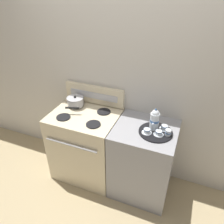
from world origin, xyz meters
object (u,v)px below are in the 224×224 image
object	(u,v)px
creamer_jug	(168,132)
teacup_right	(147,131)
teacup_left	(159,133)
teapot	(155,120)
teacup_front	(164,127)
saucepan	(75,102)
stove	(86,145)
serving_tray	(156,132)

from	to	relation	value
creamer_jug	teacup_right	bearing A→B (deg)	-168.13
teacup_left	teapot	bearing A→B (deg)	129.71
teapot	teacup_front	distance (m)	0.14
teapot	teacup_front	xyz separation A→B (m)	(0.10, 0.03, -0.09)
saucepan	teapot	xyz separation A→B (m)	(0.98, -0.12, 0.06)
teacup_left	saucepan	bearing A→B (deg)	169.19
teapot	creamer_jug	xyz separation A→B (m)	(0.15, -0.05, -0.08)
saucepan	teacup_left	world-z (taller)	saucepan
stove	saucepan	bearing A→B (deg)	143.83
teapot	teacup_right	size ratio (longest dim) A/B	2.37
teapot	teacup_front	world-z (taller)	teapot
saucepan	stove	bearing A→B (deg)	-36.17
serving_tray	teacup_front	distance (m)	0.10
serving_tray	teacup_left	distance (m)	0.06
stove	teacup_left	size ratio (longest dim) A/B	8.93
saucepan	teacup_right	world-z (taller)	saucepan
teacup_left	serving_tray	bearing A→B (deg)	131.68
serving_tray	teapot	size ratio (longest dim) A/B	1.44
teacup_right	creamer_jug	size ratio (longest dim) A/B	1.58
stove	teacup_left	world-z (taller)	teacup_left
serving_tray	teacup_front	xyz separation A→B (m)	(0.07, 0.07, 0.03)
saucepan	serving_tray	size ratio (longest dim) A/B	0.89
teapot	teacup_left	distance (m)	0.14
serving_tray	teapot	distance (m)	0.13
serving_tray	teacup_left	size ratio (longest dim) A/B	3.40
teacup_right	creamer_jug	bearing A→B (deg)	11.87
creamer_jug	teapot	bearing A→B (deg)	160.61
serving_tray	teapot	bearing A→B (deg)	127.63
teacup_left	teacup_front	xyz separation A→B (m)	(0.03, 0.11, 0.00)
teapot	teacup_right	distance (m)	0.14
saucepan	teacup_left	distance (m)	1.07
serving_tray	teapot	world-z (taller)	teapot
stove	teacup_left	xyz separation A→B (m)	(0.87, -0.07, 0.48)
serving_tray	saucepan	bearing A→B (deg)	171.06
teacup_left	creamer_jug	distance (m)	0.09
serving_tray	stove	bearing A→B (deg)	178.30
teacup_front	creamer_jug	bearing A→B (deg)	-58.01
saucepan	teacup_front	size ratio (longest dim) A/B	3.02
teapot	teacup_left	size ratio (longest dim) A/B	2.37
teacup_front	creamer_jug	world-z (taller)	creamer_jug
saucepan	teacup_left	bearing A→B (deg)	-10.81
teacup_right	saucepan	bearing A→B (deg)	167.04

